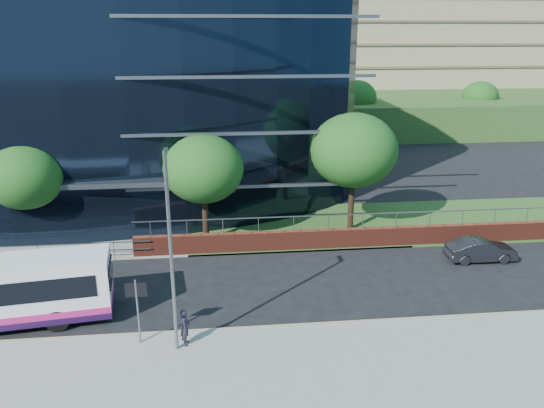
{
  "coord_description": "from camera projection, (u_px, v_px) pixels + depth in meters",
  "views": [
    {
      "loc": [
        7.86,
        -20.56,
        12.22
      ],
      "look_at": [
        10.84,
        8.0,
        2.63
      ],
      "focal_mm": 35.0,
      "sensor_mm": 36.0,
      "label": 1
    }
  ],
  "objects": [
    {
      "name": "tree_far_d",
      "position": [
        354.0,
        150.0,
        31.86
      ],
      "size": [
        5.28,
        5.28,
        7.44
      ],
      "color": "black",
      "rests_on": "ground"
    },
    {
      "name": "ground",
      "position": [
        38.0,
        330.0,
        22.49
      ],
      "size": [
        200.0,
        200.0,
        0.0
      ],
      "primitive_type": "plane",
      "color": "black",
      "rests_on": "ground"
    },
    {
      "name": "glass_office",
      "position": [
        55.0,
        87.0,
        39.23
      ],
      "size": [
        44.0,
        23.1,
        16.0
      ],
      "color": "black",
      "rests_on": "ground"
    },
    {
      "name": "yellow_line_inner",
      "position": [
        33.0,
        339.0,
        21.87
      ],
      "size": [
        80.0,
        0.08,
        0.01
      ],
      "primitive_type": "cube",
      "color": "gold",
      "rests_on": "ground"
    },
    {
      "name": "tree_far_b",
      "position": [
        25.0,
        177.0,
        29.82
      ],
      "size": [
        4.29,
        4.29,
        6.05
      ],
      "color": "black",
      "rests_on": "ground"
    },
    {
      "name": "tree_far_c",
      "position": [
        203.0,
        169.0,
        30.23
      ],
      "size": [
        4.62,
        4.62,
        6.51
      ],
      "color": "black",
      "rests_on": "ground"
    },
    {
      "name": "kerb",
      "position": [
        30.0,
        342.0,
        21.52
      ],
      "size": [
        80.0,
        0.25,
        0.16
      ],
      "primitive_type": "cube",
      "color": "gray",
      "rests_on": "ground"
    },
    {
      "name": "yellow_line_outer",
      "position": [
        32.0,
        341.0,
        21.73
      ],
      "size": [
        80.0,
        0.08,
        0.01
      ],
      "primitive_type": "cube",
      "color": "gold",
      "rests_on": "ground"
    },
    {
      "name": "street_sign",
      "position": [
        137.0,
        298.0,
        20.75
      ],
      "size": [
        0.85,
        0.09,
        2.8
      ],
      "color": "slate",
      "rests_on": "pavement_near"
    },
    {
      "name": "grass_verge",
      "position": [
        464.0,
        220.0,
        35.21
      ],
      "size": [
        36.0,
        8.0,
        0.12
      ],
      "primitive_type": "cube",
      "color": "#2D511E",
      "rests_on": "ground"
    },
    {
      "name": "retaining_wall",
      "position": [
        428.0,
        235.0,
        31.15
      ],
      "size": [
        34.0,
        0.4,
        2.11
      ],
      "color": "maroon",
      "rests_on": "ground"
    },
    {
      "name": "apartment_block",
      "position": [
        383.0,
        36.0,
        76.1
      ],
      "size": [
        60.0,
        42.0,
        30.0
      ],
      "color": "#2D511E",
      "rests_on": "ground"
    },
    {
      "name": "tree_dist_f",
      "position": [
        480.0,
        96.0,
        64.72
      ],
      "size": [
        4.29,
        4.29,
        6.05
      ],
      "color": "black",
      "rests_on": "ground"
    },
    {
      "name": "pedestrian",
      "position": [
        185.0,
        327.0,
        21.02
      ],
      "size": [
        0.39,
        0.58,
        1.56
      ],
      "primitive_type": "imported",
      "rotation": [
        0.0,
        0.0,
        1.55
      ],
      "color": "#292131",
      "rests_on": "pavement_near"
    },
    {
      "name": "parked_car",
      "position": [
        481.0,
        250.0,
        29.05
      ],
      "size": [
        3.79,
        1.35,
        1.24
      ],
      "primitive_type": "imported",
      "rotation": [
        0.0,
        0.0,
        1.56
      ],
      "color": "black",
      "rests_on": "ground"
    },
    {
      "name": "streetlight_east",
      "position": [
        171.0,
        248.0,
        19.62
      ],
      "size": [
        0.15,
        0.77,
        8.0
      ],
      "color": "slate",
      "rests_on": "pavement_near"
    },
    {
      "name": "tree_dist_e",
      "position": [
        356.0,
        97.0,
        61.15
      ],
      "size": [
        4.62,
        4.62,
        6.51
      ],
      "color": "black",
      "rests_on": "ground"
    }
  ]
}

